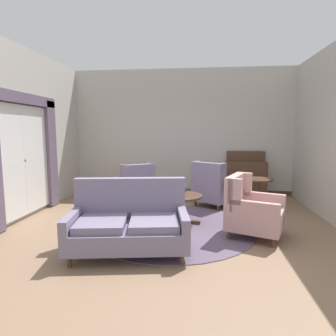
{
  "coord_description": "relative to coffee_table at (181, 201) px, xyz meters",
  "views": [
    {
      "loc": [
        0.5,
        -4.51,
        1.68
      ],
      "look_at": [
        -0.07,
        0.48,
        1.03
      ],
      "focal_mm": 30.46,
      "sensor_mm": 36.0,
      "label": 1
    }
  ],
  "objects": [
    {
      "name": "wall_back",
      "position": [
        -0.16,
        2.61,
        1.22
      ],
      "size": [
        5.99,
        0.08,
        3.29
      ],
      "primitive_type": "cube",
      "color": "#BCB7AD",
      "rests_on": "ground"
    },
    {
      "name": "area_rug",
      "position": [
        -0.16,
        -0.22,
        -0.42
      ],
      "size": [
        2.93,
        2.93,
        0.01
      ],
      "primitive_type": "cylinder",
      "color": "#5B4C60",
      "rests_on": "ground"
    },
    {
      "name": "baseboard_back",
      "position": [
        -0.16,
        2.55,
        -0.36
      ],
      "size": [
        5.83,
        0.03,
        0.12
      ],
      "primitive_type": "cube",
      "color": "#4C3323",
      "rests_on": "ground"
    },
    {
      "name": "side_table",
      "position": [
        1.57,
        1.04,
        -0.0
      ],
      "size": [
        0.58,
        0.58,
        0.69
      ],
      "color": "#4C3323",
      "rests_on": "ground"
    },
    {
      "name": "ground",
      "position": [
        -0.16,
        -0.52,
        -0.42
      ],
      "size": [
        8.78,
        8.78,
        0.0
      ],
      "primitive_type": "plane",
      "color": "#896B51"
    },
    {
      "name": "coffee_table",
      "position": [
        0.0,
        0.0,
        0.0
      ],
      "size": [
        0.78,
        0.78,
        0.53
      ],
      "color": "#4C3323",
      "rests_on": "ground"
    },
    {
      "name": "wall_left",
      "position": [
        -3.08,
        0.42,
        1.22
      ],
      "size": [
        0.08,
        4.39,
        3.29
      ],
      "primitive_type": "cube",
      "color": "#BCB7AD",
      "rests_on": "ground"
    },
    {
      "name": "armchair_beside_settee",
      "position": [
        1.16,
        -0.48,
        0.0
      ],
      "size": [
        1.04,
        1.02,
        0.97
      ],
      "rotation": [
        0.0,
        0.0,
        7.48
      ],
      "color": "tan",
      "rests_on": "ground"
    },
    {
      "name": "settee",
      "position": [
        -0.63,
        -1.3,
        -0.02
      ],
      "size": [
        1.73,
        1.12,
        1.0
      ],
      "rotation": [
        0.0,
        0.0,
        0.16
      ],
      "color": "slate",
      "rests_on": "ground"
    },
    {
      "name": "sideboard",
      "position": [
        1.51,
        2.31,
        0.1
      ],
      "size": [
        0.97,
        0.4,
        1.17
      ],
      "color": "#4C3323",
      "rests_on": "ground"
    },
    {
      "name": "armchair_far_left",
      "position": [
        0.64,
        1.3,
        0.0
      ],
      "size": [
        1.12,
        1.15,
        1.01
      ],
      "rotation": [
        0.0,
        0.0,
        2.52
      ],
      "color": "slate",
      "rests_on": "ground"
    },
    {
      "name": "porcelain_vase",
      "position": [
        0.03,
        -0.02,
        0.25
      ],
      "size": [
        0.16,
        0.16,
        0.32
      ],
      "color": "#384C93",
      "rests_on": "coffee_table"
    },
    {
      "name": "window_with_curtains",
      "position": [
        -2.98,
        0.03,
        0.86
      ],
      "size": [
        0.12,
        2.15,
        2.37
      ],
      "color": "silver"
    },
    {
      "name": "armchair_back_corner",
      "position": [
        -1.12,
        1.14,
        -0.01
      ],
      "size": [
        1.08,
        1.12,
        0.97
      ],
      "rotation": [
        0.0,
        0.0,
        3.7
      ],
      "color": "slate",
      "rests_on": "ground"
    },
    {
      "name": "wall_right",
      "position": [
        2.76,
        0.42,
        1.22
      ],
      "size": [
        0.08,
        4.39,
        3.29
      ],
      "primitive_type": "cube",
      "color": "#BCB7AD",
      "rests_on": "ground"
    }
  ]
}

